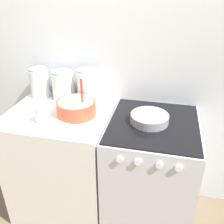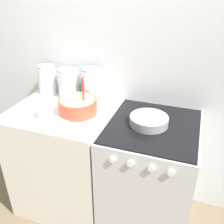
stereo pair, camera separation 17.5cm
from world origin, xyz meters
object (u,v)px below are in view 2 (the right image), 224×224
at_px(mixing_bowl, 78,105).
at_px(storage_jar_middle, 69,85).
at_px(storage_jar_left, 47,82).
at_px(baking_pan, 149,120).
at_px(tin_can, 43,111).
at_px(storage_jar_right, 92,87).
at_px(stove, 149,177).

bearing_deg(mixing_bowl, storage_jar_middle, 128.94).
height_order(mixing_bowl, storage_jar_left, mixing_bowl).
height_order(baking_pan, storage_jar_middle, storage_jar_middle).
bearing_deg(mixing_bowl, baking_pan, 0.85).
distance_m(storage_jar_middle, tin_can, 0.40).
distance_m(mixing_bowl, storage_jar_right, 0.25).
xyz_separation_m(storage_jar_middle, tin_can, (0.00, -0.39, -0.04)).
bearing_deg(tin_can, stove, 11.95).
bearing_deg(storage_jar_middle, storage_jar_right, 0.00).
xyz_separation_m(baking_pan, storage_jar_right, (-0.52, 0.24, 0.08)).
distance_m(baking_pan, storage_jar_left, 0.96).
bearing_deg(storage_jar_right, stove, -22.99).
bearing_deg(stove, storage_jar_middle, 162.85).
xyz_separation_m(stove, storage_jar_middle, (-0.76, 0.23, 0.57)).
bearing_deg(storage_jar_right, baking_pan, -24.62).
distance_m(storage_jar_left, tin_can, 0.45).
height_order(mixing_bowl, baking_pan, mixing_bowl).
bearing_deg(storage_jar_right, tin_can, -117.38).
relative_size(storage_jar_left, storage_jar_right, 0.92).
distance_m(mixing_bowl, storage_jar_left, 0.48).
xyz_separation_m(mixing_bowl, storage_jar_middle, (-0.20, 0.25, 0.04)).
height_order(baking_pan, storage_jar_left, storage_jar_left).
bearing_deg(baking_pan, storage_jar_middle, 161.86).
relative_size(stove, storage_jar_middle, 3.96).
height_order(mixing_bowl, storage_jar_middle, mixing_bowl).
distance_m(stove, baking_pan, 0.50).
distance_m(stove, tin_can, 0.93).
relative_size(mixing_bowl, storage_jar_right, 1.07).
bearing_deg(storage_jar_left, mixing_bowl, -31.22).
xyz_separation_m(storage_jar_left, storage_jar_middle, (0.21, 0.00, -0.00)).
bearing_deg(mixing_bowl, tin_can, -142.83).
bearing_deg(baking_pan, storage_jar_left, 165.69).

